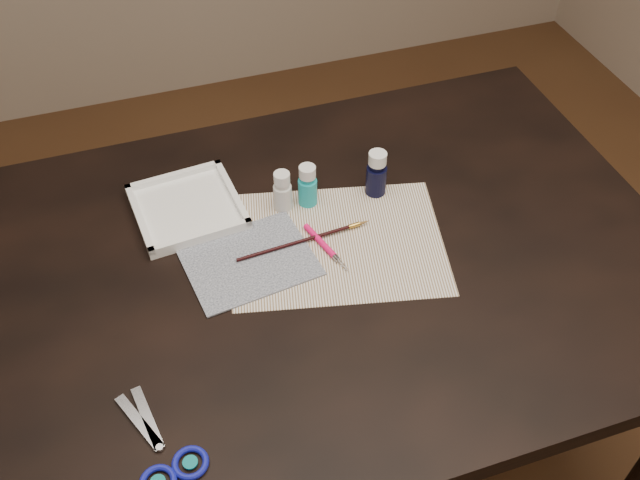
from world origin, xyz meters
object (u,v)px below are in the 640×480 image
object	(u,v)px
scissors	(149,441)
palette_tray	(187,207)
paint_bottle_cyan	(308,185)
canvas	(249,261)
paint_bottle_navy	(377,173)
paper	(337,242)
paint_bottle_white	(282,191)

from	to	relation	value
scissors	palette_tray	distance (m)	0.48
paint_bottle_cyan	scissors	world-z (taller)	paint_bottle_cyan
canvas	paint_bottle_navy	world-z (taller)	paint_bottle_navy
paint_bottle_cyan	palette_tray	size ratio (longest dim) A/B	0.46
paper	canvas	bearing A→B (deg)	178.48
paint_bottle_white	scissors	world-z (taller)	paint_bottle_white
canvas	paint_bottle_white	distance (m)	0.16
paint_bottle_white	paint_bottle_navy	world-z (taller)	paint_bottle_navy
paint_bottle_navy	paint_bottle_white	bearing A→B (deg)	175.50
canvas	palette_tray	xyz separation A→B (m)	(-0.08, 0.16, 0.01)
paper	paint_bottle_navy	xyz separation A→B (m)	(0.12, 0.11, 0.05)
paint_bottle_navy	scissors	distance (m)	0.65
paper	paint_bottle_white	size ratio (longest dim) A/B	4.53
paint_bottle_navy	paint_bottle_cyan	bearing A→B (deg)	174.42
paper	canvas	world-z (taller)	canvas
paint_bottle_cyan	scissors	xyz separation A→B (m)	(-0.37, -0.41, -0.04)
paper	canvas	xyz separation A→B (m)	(-0.16, 0.00, 0.00)
paper	palette_tray	bearing A→B (deg)	145.24
paint_bottle_white	scissors	distance (m)	0.53
paint_bottle_white	paint_bottle_cyan	xyz separation A→B (m)	(0.05, -0.00, 0.00)
canvas	paint_bottle_white	bearing A→B (deg)	50.12
paper	paint_bottle_white	distance (m)	0.14
paint_bottle_cyan	paper	bearing A→B (deg)	-81.51
paper	palette_tray	world-z (taller)	palette_tray
paper	canvas	distance (m)	0.16
paint_bottle_white	paint_bottle_cyan	size ratio (longest dim) A/B	0.96
paper	paint_bottle_navy	world-z (taller)	paint_bottle_navy
canvas	paint_bottle_cyan	xyz separation A→B (m)	(0.15, 0.12, 0.04)
paper	paint_bottle_cyan	distance (m)	0.13
canvas	scissors	world-z (taller)	scissors
paper	scissors	bearing A→B (deg)	-143.09
paint_bottle_white	palette_tray	size ratio (longest dim) A/B	0.44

